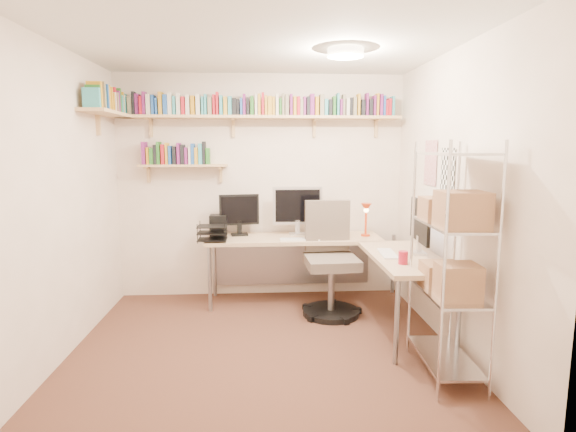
% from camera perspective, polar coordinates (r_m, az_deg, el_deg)
% --- Properties ---
extents(ground, '(3.20, 3.20, 0.00)m').
position_cam_1_polar(ground, '(3.98, -3.21, -16.49)').
color(ground, '#482B1F').
rests_on(ground, ground).
extents(room_shell, '(3.24, 3.04, 2.52)m').
position_cam_1_polar(room_shell, '(3.61, -3.34, 6.40)').
color(room_shell, beige).
rests_on(room_shell, ground).
extents(wall_shelves, '(3.12, 1.09, 0.80)m').
position_cam_1_polar(wall_shelves, '(4.93, -8.74, 12.41)').
color(wall_shelves, '#D8B67A').
rests_on(wall_shelves, ground).
extents(corner_desk, '(2.25, 1.86, 1.27)m').
position_cam_1_polar(corner_desk, '(4.67, 2.63, -3.32)').
color(corner_desk, tan).
rests_on(corner_desk, ground).
extents(office_chair, '(0.60, 0.62, 1.15)m').
position_cam_1_polar(office_chair, '(4.63, 5.37, -6.47)').
color(office_chair, black).
rests_on(office_chair, ground).
extents(wire_rack, '(0.41, 0.77, 1.74)m').
position_cam_1_polar(wire_rack, '(3.43, 20.09, -3.45)').
color(wire_rack, silver).
rests_on(wire_rack, ground).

